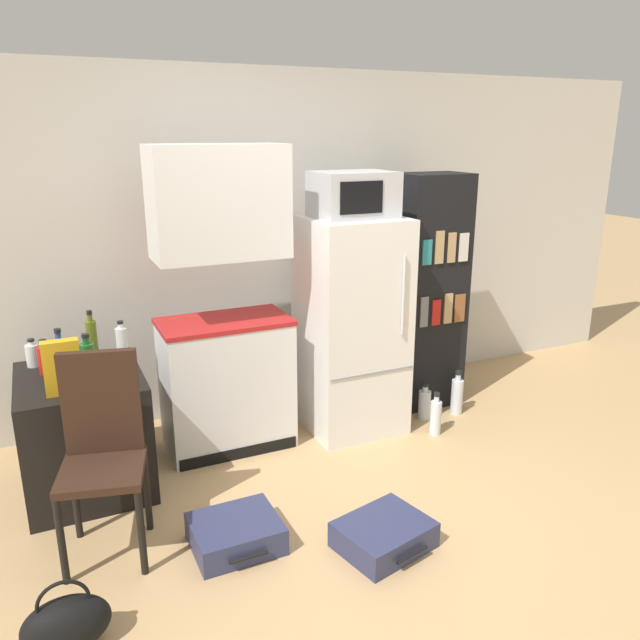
{
  "coord_description": "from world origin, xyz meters",
  "views": [
    {
      "loc": [
        -1.67,
        -2.43,
        2.08
      ],
      "look_at": [
        -0.16,
        0.85,
        0.98
      ],
      "focal_mm": 35.0,
      "sensor_mm": 36.0,
      "label": 1
    }
  ],
  "objects_px": {
    "bottle_milk_white": "(122,340)",
    "water_bottle_front": "(436,417)",
    "microwave": "(353,194)",
    "cereal_box": "(62,367)",
    "bowl": "(115,365)",
    "bottle_clear_short": "(33,355)",
    "suitcase_large_flat": "(236,534)",
    "bottle_green_tall": "(88,360)",
    "water_bottle_middle": "(457,395)",
    "kitchen_hutch": "(224,315)",
    "refrigerator": "(351,326)",
    "water_bottle_back": "(424,404)",
    "chair": "(102,439)",
    "side_table": "(85,432)",
    "bookshelf": "(428,293)",
    "suitcase_small_flat": "(384,535)",
    "bottle_olive_oil": "(92,338)",
    "handbag": "(66,624)",
    "bottle_ketchup_red": "(45,359)",
    "bottle_blue_soda": "(61,360)"
  },
  "relations": [
    {
      "from": "bottle_milk_white",
      "to": "water_bottle_front",
      "type": "bearing_deg",
      "value": -16.49
    },
    {
      "from": "microwave",
      "to": "cereal_box",
      "type": "xyz_separation_m",
      "value": [
        -1.9,
        -0.32,
        -0.81
      ]
    },
    {
      "from": "bowl",
      "to": "water_bottle_front",
      "type": "bearing_deg",
      "value": -9.95
    },
    {
      "from": "bottle_clear_short",
      "to": "suitcase_large_flat",
      "type": "bearing_deg",
      "value": -54.62
    },
    {
      "from": "microwave",
      "to": "bottle_green_tall",
      "type": "distance_m",
      "value": 1.96
    },
    {
      "from": "water_bottle_middle",
      "to": "water_bottle_front",
      "type": "bearing_deg",
      "value": -147.74
    },
    {
      "from": "kitchen_hutch",
      "to": "cereal_box",
      "type": "bearing_deg",
      "value": -158.46
    },
    {
      "from": "refrigerator",
      "to": "cereal_box",
      "type": "bearing_deg",
      "value": -170.56
    },
    {
      "from": "bottle_milk_white",
      "to": "cereal_box",
      "type": "height_order",
      "value": "cereal_box"
    },
    {
      "from": "microwave",
      "to": "water_bottle_back",
      "type": "distance_m",
      "value": 1.66
    },
    {
      "from": "chair",
      "to": "kitchen_hutch",
      "type": "bearing_deg",
      "value": 56.11
    },
    {
      "from": "bottle_milk_white",
      "to": "suitcase_large_flat",
      "type": "height_order",
      "value": "bottle_milk_white"
    },
    {
      "from": "side_table",
      "to": "microwave",
      "type": "xyz_separation_m",
      "value": [
        1.82,
        0.07,
        1.32
      ]
    },
    {
      "from": "microwave",
      "to": "cereal_box",
      "type": "bearing_deg",
      "value": -170.6
    },
    {
      "from": "bottle_milk_white",
      "to": "water_bottle_middle",
      "type": "height_order",
      "value": "bottle_milk_white"
    },
    {
      "from": "bookshelf",
      "to": "bottle_clear_short",
      "type": "xyz_separation_m",
      "value": [
        -2.78,
        0.07,
        -0.1
      ]
    },
    {
      "from": "suitcase_large_flat",
      "to": "water_bottle_front",
      "type": "relative_size",
      "value": 1.41
    },
    {
      "from": "bottle_green_tall",
      "to": "bottle_milk_white",
      "type": "relative_size",
      "value": 1.25
    },
    {
      "from": "bowl",
      "to": "water_bottle_middle",
      "type": "bearing_deg",
      "value": -3.47
    },
    {
      "from": "bottle_green_tall",
      "to": "suitcase_small_flat",
      "type": "bearing_deg",
      "value": -42.92
    },
    {
      "from": "refrigerator",
      "to": "bookshelf",
      "type": "distance_m",
      "value": 0.75
    },
    {
      "from": "microwave",
      "to": "bottle_olive_oil",
      "type": "height_order",
      "value": "microwave"
    },
    {
      "from": "bottle_olive_oil",
      "to": "handbag",
      "type": "distance_m",
      "value": 1.75
    },
    {
      "from": "water_bottle_middle",
      "to": "bowl",
      "type": "bearing_deg",
      "value": 176.53
    },
    {
      "from": "refrigerator",
      "to": "suitcase_small_flat",
      "type": "relative_size",
      "value": 2.89
    },
    {
      "from": "bottle_milk_white",
      "to": "suitcase_large_flat",
      "type": "relative_size",
      "value": 0.48
    },
    {
      "from": "bottle_ketchup_red",
      "to": "bottle_clear_short",
      "type": "relative_size",
      "value": 1.22
    },
    {
      "from": "chair",
      "to": "water_bottle_middle",
      "type": "xyz_separation_m",
      "value": [
        2.6,
        0.54,
        -0.46
      ]
    },
    {
      "from": "bottle_clear_short",
      "to": "bottle_blue_soda",
      "type": "bearing_deg",
      "value": -66.45
    },
    {
      "from": "microwave",
      "to": "suitcase_large_flat",
      "type": "xyz_separation_m",
      "value": [
        -1.19,
        -1.01,
        -1.6
      ]
    },
    {
      "from": "bottle_ketchup_red",
      "to": "water_bottle_back",
      "type": "distance_m",
      "value": 2.64
    },
    {
      "from": "bottle_ketchup_red",
      "to": "suitcase_large_flat",
      "type": "relative_size",
      "value": 0.47
    },
    {
      "from": "kitchen_hutch",
      "to": "bookshelf",
      "type": "xyz_separation_m",
      "value": [
        1.63,
        0.05,
        -0.03
      ]
    },
    {
      "from": "cereal_box",
      "to": "water_bottle_front",
      "type": "relative_size",
      "value": 0.94
    },
    {
      "from": "side_table",
      "to": "bottle_milk_white",
      "type": "height_order",
      "value": "bottle_milk_white"
    },
    {
      "from": "bottle_ketchup_red",
      "to": "water_bottle_back",
      "type": "height_order",
      "value": "bottle_ketchup_red"
    },
    {
      "from": "water_bottle_back",
      "to": "kitchen_hutch",
      "type": "bearing_deg",
      "value": 170.89
    },
    {
      "from": "refrigerator",
      "to": "water_bottle_middle",
      "type": "distance_m",
      "value": 1.05
    },
    {
      "from": "water_bottle_front",
      "to": "bookshelf",
      "type": "bearing_deg",
      "value": 64.66
    },
    {
      "from": "bookshelf",
      "to": "handbag",
      "type": "distance_m",
      "value": 3.23
    },
    {
      "from": "refrigerator",
      "to": "bookshelf",
      "type": "relative_size",
      "value": 0.85
    },
    {
      "from": "bottle_clear_short",
      "to": "water_bottle_middle",
      "type": "distance_m",
      "value": 2.97
    },
    {
      "from": "suitcase_large_flat",
      "to": "water_bottle_back",
      "type": "distance_m",
      "value": 1.94
    },
    {
      "from": "side_table",
      "to": "bookshelf",
      "type": "distance_m",
      "value": 2.62
    },
    {
      "from": "kitchen_hutch",
      "to": "water_bottle_front",
      "type": "bearing_deg",
      "value": -19.01
    },
    {
      "from": "bottle_milk_white",
      "to": "chair",
      "type": "bearing_deg",
      "value": -104.56
    },
    {
      "from": "suitcase_large_flat",
      "to": "water_bottle_middle",
      "type": "bearing_deg",
      "value": 21.98
    },
    {
      "from": "side_table",
      "to": "microwave",
      "type": "relative_size",
      "value": 1.5
    },
    {
      "from": "handbag",
      "to": "water_bottle_middle",
      "type": "xyz_separation_m",
      "value": [
        2.86,
        1.19,
        0.02
      ]
    },
    {
      "from": "bottle_ketchup_red",
      "to": "chair",
      "type": "distance_m",
      "value": 0.81
    }
  ]
}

